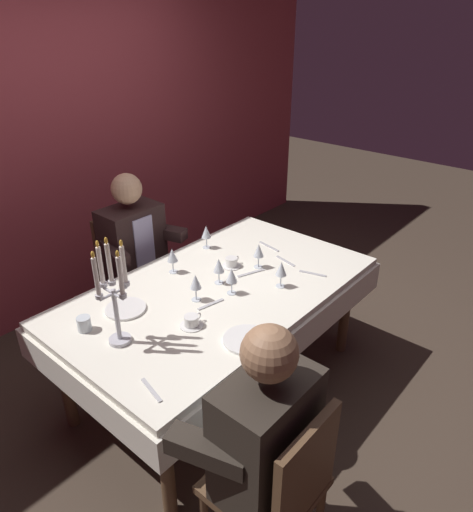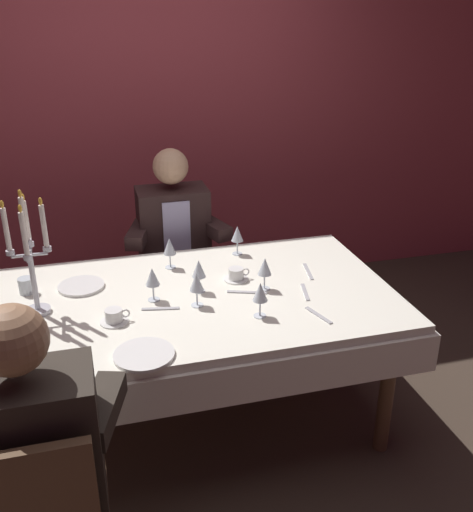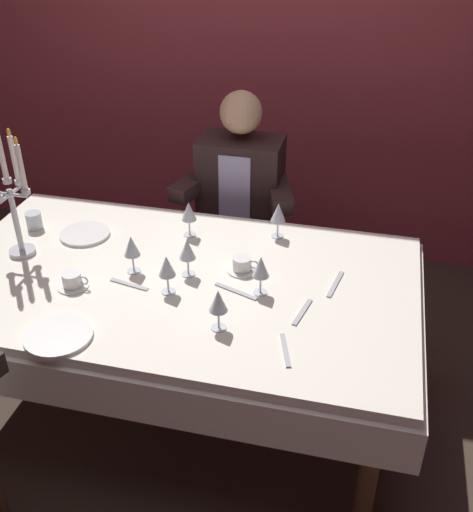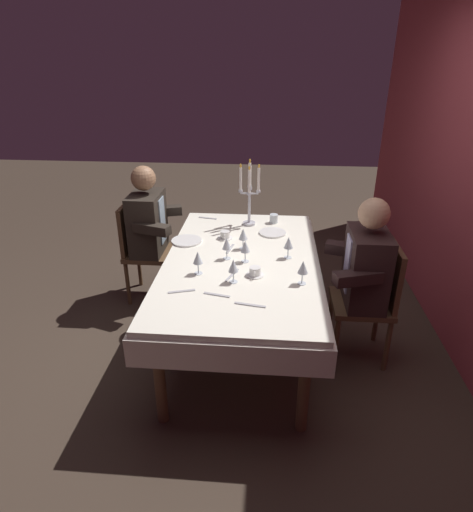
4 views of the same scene
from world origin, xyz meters
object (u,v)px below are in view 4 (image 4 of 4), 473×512
Objects in this scene: candelabra at (249,195)px; seated_diner_0 at (147,223)px; wine_glass_3 at (198,258)px; wine_glass_1 at (243,235)px; water_tumbler_0 at (274,219)px; wine_glass_4 at (233,266)px; seated_diner_1 at (367,268)px; wine_glass_2 at (303,268)px; dinner_plate_1 at (187,241)px; dinner_plate_0 at (273,233)px; wine_glass_6 at (289,243)px; dining_table at (241,274)px; coffee_cup_1 at (255,272)px; coffee_cup_0 at (225,235)px; wine_glass_5 at (245,247)px; wine_glass_0 at (227,244)px.

candelabra is 0.46× the size of seated_diner_0.
seated_diner_0 is at bearing -146.56° from wine_glass_3.
wine_glass_1 is 2.12× the size of water_tumbler_0.
wine_glass_4 is 0.13× the size of seated_diner_1.
wine_glass_2 is at bearing 52.15° from seated_diner_0.
wine_glass_3 is at bearing 18.83° from dinner_plate_1.
dinner_plate_0 is 1.36× the size of wine_glass_6.
dinner_plate_1 is at bearing -55.30° from water_tumbler_0.
dining_table is 0.30m from coffee_cup_1.
coffee_cup_0 is (-0.37, -0.16, 0.15)m from dining_table.
wine_glass_5 reaches higher than water_tumbler_0.
seated_diner_1 is (0.34, 1.34, -0.01)m from dinner_plate_1.
dining_table is 11.83× the size of wine_glass_1.
wine_glass_5 is at bearing 124.50° from wine_glass_3.
wine_glass_5 is at bearing 169.59° from wine_glass_4.
coffee_cup_0 is (-0.62, 0.12, -0.09)m from wine_glass_3.
wine_glass_5 is 0.24m from coffee_cup_1.
coffee_cup_0 is at bearing -157.12° from dining_table.
seated_diner_1 is at bearing 99.46° from wine_glass_3.
coffee_cup_0 is at bearing -171.88° from wine_glass_0.
wine_glass_4 is (0.53, -0.02, 0.00)m from wine_glass_1.
coffee_cup_0 is 0.79m from seated_diner_0.
water_tumbler_0 is (-0.76, 0.23, 0.16)m from dining_table.
water_tumbler_0 is at bearing 134.62° from coffee_cup_0.
wine_glass_5 is (-0.29, -0.39, 0.00)m from wine_glass_2.
wine_glass_6 is 0.72m from water_tumbler_0.
coffee_cup_1 is (0.20, 0.08, -0.09)m from wine_glass_5.
dining_table is 8.05× the size of dinner_plate_1.
coffee_cup_1 is at bearing 23.41° from coffee_cup_0.
dining_table is 11.83× the size of wine_glass_4.
wine_glass_5 is at bearing 24.49° from coffee_cup_0.
wine_glass_4 is (0.63, 0.43, 0.11)m from dinner_plate_1.
wine_glass_0 is 1.00× the size of wine_glass_3.
coffee_cup_1 reaches higher than dinner_plate_0.
coffee_cup_1 reaches higher than dinner_plate_1.
seated_diner_0 reaches higher than dinner_plate_0.
wine_glass_3 is 1.00× the size of wine_glass_6.
dining_table is 1.56× the size of seated_diner_0.
wine_glass_1 is at bearing -179.12° from dining_table.
water_tumbler_0 is at bearing 93.96° from seated_diner_0.
coffee_cup_1 is at bearing -8.58° from dinner_plate_0.
wine_glass_6 is at bearing 56.87° from coffee_cup_0.
dining_table is 8.71× the size of dinner_plate_0.
water_tumbler_0 is 1.12m from seated_diner_0.
candelabra reaches higher than seated_diner_0.
candelabra is 3.48× the size of wine_glass_4.
dinner_plate_0 is at bearing 109.28° from coffee_cup_0.
seated_diner_1 is (0.43, 1.04, -0.03)m from coffee_cup_0.
wine_glass_4 is (0.01, -0.44, 0.00)m from wine_glass_2.
wine_glass_2 is 0.39m from wine_glass_6.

